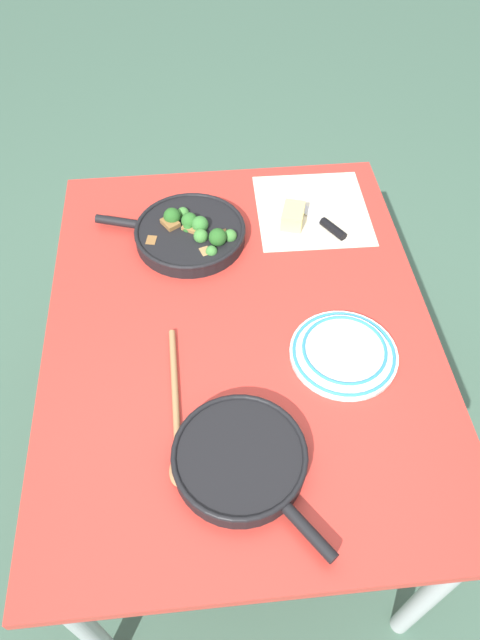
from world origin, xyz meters
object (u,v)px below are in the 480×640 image
Objects in this scene: cheese_block at (293,216)px; dinner_plate_stack at (344,352)px; skillet_broccoli at (190,232)px; grater_knife at (319,219)px; wooden_spoon at (177,420)px; skillet_eggs at (240,459)px.

cheese_block is 0.46m from dinner_plate_stack.
skillet_broccoli is 1.61× the size of grater_knife.
skillet_broccoli reaches higher than grater_knife.
wooden_spoon is 0.73m from grater_knife.
grater_knife is at bearing 122.53° from skillet_eggs.
grater_knife is at bearing -3.36° from dinner_plate_stack.
dinner_plate_stack is at bearing 146.24° from skillet_broccoli.
dinner_plate_stack is (-0.42, -0.33, -0.01)m from skillet_broccoli.
skillet_eggs is at bearing 114.01° from skillet_broccoli.
wooden_spoon is at bearing 150.36° from cheese_block.
skillet_eggs is 1.39× the size of grater_knife.
wooden_spoon is at bearing 102.40° from skillet_broccoli.
grater_knife is 0.46m from dinner_plate_stack.
skillet_broccoli reaches higher than skillet_eggs.
skillet_eggs reaches higher than wooden_spoon.
skillet_broccoli reaches higher than wooden_spoon.
dinner_plate_stack is at bearing 97.70° from skillet_eggs.
skillet_broccoli is 0.36m from grater_knife.
wooden_spoon is at bearing 109.35° from dinner_plate_stack.
cheese_block is at bearing 5.81° from dinner_plate_stack.
skillet_eggs is 0.76m from grater_knife.
cheese_block is at bearing -154.17° from skillet_broccoli.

